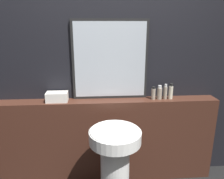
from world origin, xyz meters
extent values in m
cube|color=black|center=(0.00, 1.40, 1.25)|extent=(8.00, 0.06, 2.50)
cube|color=#422319|center=(0.00, 1.28, 0.46)|extent=(2.33, 0.19, 0.93)
cylinder|color=white|center=(0.05, 0.82, 0.35)|extent=(0.26, 0.26, 0.71)
cylinder|color=white|center=(0.05, 0.82, 0.76)|extent=(0.45, 0.45, 0.10)
torus|color=white|center=(0.05, 0.82, 0.81)|extent=(0.44, 0.44, 0.02)
cube|color=black|center=(0.05, 1.36, 1.33)|extent=(0.77, 0.03, 0.81)
cube|color=#B2BCC6|center=(0.05, 1.35, 1.33)|extent=(0.72, 0.02, 0.76)
cube|color=silver|center=(-0.50, 1.28, 0.98)|extent=(0.21, 0.12, 0.10)
cylinder|color=gray|center=(0.49, 1.28, 0.98)|extent=(0.04, 0.04, 0.11)
cylinder|color=black|center=(0.49, 1.28, 1.05)|extent=(0.03, 0.03, 0.02)
cylinder|color=gray|center=(0.56, 1.28, 0.99)|extent=(0.05, 0.05, 0.12)
cylinder|color=silver|center=(0.56, 1.28, 1.06)|extent=(0.04, 0.04, 0.03)
cylinder|color=gray|center=(0.62, 1.28, 0.99)|extent=(0.04, 0.04, 0.13)
cylinder|color=silver|center=(0.62, 1.28, 1.07)|extent=(0.03, 0.03, 0.03)
cylinder|color=beige|center=(0.67, 1.28, 1.00)|extent=(0.04, 0.04, 0.14)
cylinder|color=black|center=(0.67, 1.28, 1.08)|extent=(0.03, 0.03, 0.03)
camera|label=1|loc=(-0.09, -0.84, 1.67)|focal=35.00mm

